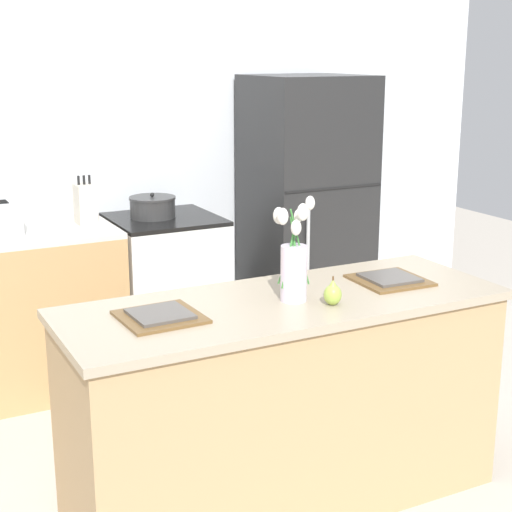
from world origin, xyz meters
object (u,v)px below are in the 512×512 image
at_px(refrigerator, 306,212).
at_px(pear_figurine, 333,294).
at_px(plate_setting_right, 390,279).
at_px(cooking_pot, 153,207).
at_px(flower_vase, 294,261).
at_px(plate_setting_left, 160,316).
at_px(knife_block, 85,204).
at_px(stove_range, 167,292).

distance_m(refrigerator, pear_figurine, 1.97).
relative_size(plate_setting_right, cooking_pot, 1.12).
distance_m(plate_setting_right, cooking_pot, 1.69).
bearing_deg(plate_setting_right, flower_vase, -175.71).
xyz_separation_m(refrigerator, plate_setting_left, (-1.57, -1.59, 0.05)).
bearing_deg(knife_block, plate_setting_left, -96.06).
xyz_separation_m(refrigerator, cooking_pot, (-1.01, 0.03, 0.12)).
xyz_separation_m(pear_figurine, knife_block, (-0.48, 1.78, 0.09)).
bearing_deg(stove_range, cooking_pot, 153.30).
bearing_deg(plate_setting_right, knife_block, 118.11).
xyz_separation_m(flower_vase, knife_block, (-0.37, 1.66, -0.02)).
xyz_separation_m(plate_setting_right, knife_block, (-0.87, 1.62, 0.13)).
xyz_separation_m(stove_range, knife_block, (-0.45, 0.03, 0.57)).
xyz_separation_m(stove_range, plate_setting_right, (0.42, -1.59, 0.44)).
bearing_deg(knife_block, stove_range, -4.41).
distance_m(flower_vase, pear_figurine, 0.20).
distance_m(stove_range, knife_block, 0.72).
xyz_separation_m(refrigerator, flower_vase, (-1.03, -1.62, 0.20)).
distance_m(refrigerator, plate_setting_left, 2.23).
xyz_separation_m(stove_range, pear_figurine, (0.03, -1.74, 0.48)).
bearing_deg(refrigerator, pear_figurine, -117.80).
relative_size(plate_setting_left, plate_setting_right, 1.00).
bearing_deg(cooking_pot, plate_setting_right, -73.53).
distance_m(plate_setting_left, plate_setting_right, 1.04).
height_order(stove_range, cooking_pot, cooking_pot).
relative_size(stove_range, flower_vase, 2.19).
relative_size(pear_figurine, cooking_pot, 0.43).
height_order(stove_range, knife_block, knife_block).
relative_size(refrigerator, knife_block, 6.28).
xyz_separation_m(flower_vase, plate_setting_left, (-0.54, 0.04, -0.15)).
xyz_separation_m(plate_setting_left, cooking_pot, (0.56, 1.62, 0.07)).
height_order(flower_vase, knife_block, flower_vase).
relative_size(pear_figurine, knife_block, 0.43).
distance_m(flower_vase, plate_setting_left, 0.56).
height_order(stove_range, plate_setting_left, same).
bearing_deg(plate_setting_left, pear_figurine, -13.30).
bearing_deg(refrigerator, plate_setting_right, -108.49).
xyz_separation_m(flower_vase, plate_setting_right, (0.50, 0.04, -0.15)).
distance_m(stove_range, plate_setting_left, 1.76).
bearing_deg(pear_figurine, stove_range, 91.05).
bearing_deg(plate_setting_left, plate_setting_right, 0.00).
bearing_deg(pear_figurine, refrigerator, 62.20).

